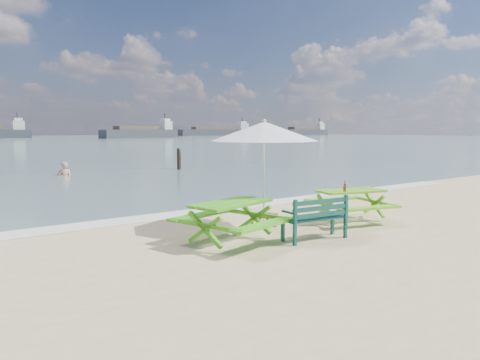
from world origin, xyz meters
TOP-DOWN VIEW (x-y plane):
  - foam_strip at (0.00, 4.60)m, footprint 22.00×0.90m
  - picnic_table_left at (-1.98, 1.21)m, footprint 2.13×2.27m
  - picnic_table_right at (1.67, 1.25)m, footprint 2.04×2.16m
  - park_bench at (-0.46, 0.42)m, footprint 1.45×0.64m
  - side_table at (-0.53, 1.94)m, footprint 0.64×0.64m
  - patio_umbrella at (-0.53, 1.94)m, footprint 3.20×3.20m
  - beer_bottle at (1.28, 1.12)m, footprint 0.07×0.07m
  - swimmer at (-0.45, 17.27)m, footprint 0.78×0.61m
  - mooring_pilings at (5.74, 16.84)m, footprint 0.58×0.78m
  - cargo_ships at (50.49, 120.59)m, footprint 153.48×32.23m

SIDE VIEW (x-z plane):
  - swimmer at x=-0.45m, z-range -1.22..0.66m
  - foam_strip at x=0.00m, z-range 0.00..0.01m
  - side_table at x=-0.53m, z-range 0.01..0.33m
  - park_bench at x=-0.46m, z-range -0.17..0.70m
  - picnic_table_right at x=1.67m, z-range -0.01..0.76m
  - picnic_table_left at x=-1.98m, z-range -0.02..0.81m
  - mooring_pilings at x=5.74m, z-range -0.24..1.14m
  - beer_bottle at x=1.28m, z-range 0.73..1.00m
  - cargo_ships at x=50.49m, z-range -1.02..3.38m
  - patio_umbrella at x=-0.53m, z-range 0.99..3.41m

